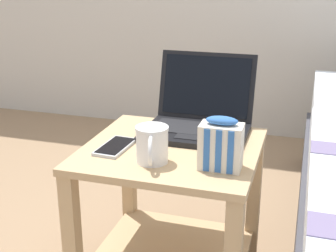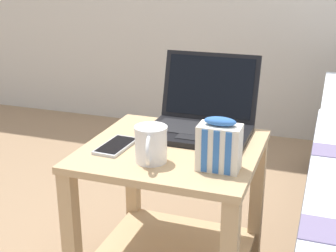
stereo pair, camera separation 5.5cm
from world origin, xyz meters
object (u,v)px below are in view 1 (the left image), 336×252
at_px(laptop, 199,117).
at_px(mug_front_left, 152,143).
at_px(cell_phone, 115,147).
at_px(snack_bag, 221,145).

relative_size(laptop, mug_front_left, 2.44).
height_order(mug_front_left, cell_phone, mug_front_left).
bearing_deg(laptop, cell_phone, -132.04).
distance_m(laptop, mug_front_left, 0.30).
distance_m(laptop, snack_bag, 0.30).
bearing_deg(snack_bag, cell_phone, 171.39).
distance_m(mug_front_left, snack_bag, 0.19).
bearing_deg(mug_front_left, cell_phone, 154.80).
distance_m(laptop, cell_phone, 0.31).
height_order(laptop, snack_bag, laptop).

